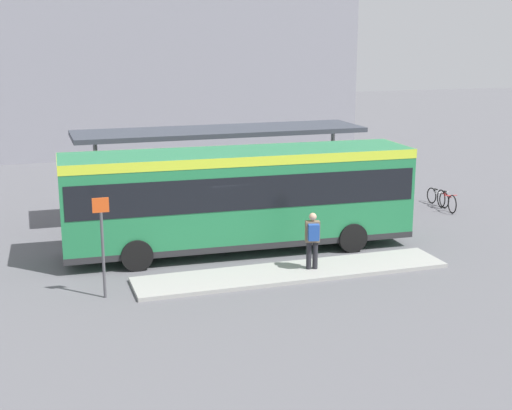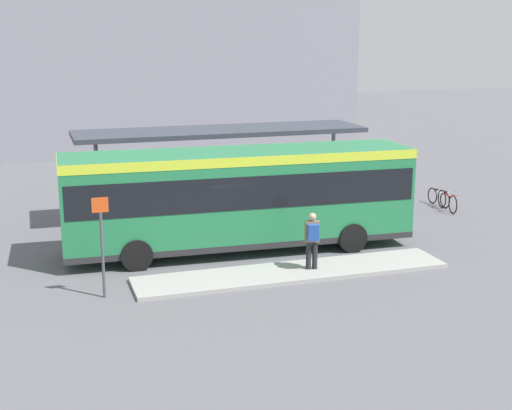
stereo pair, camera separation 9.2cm
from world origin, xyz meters
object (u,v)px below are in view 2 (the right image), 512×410
at_px(city_bus, 240,193).
at_px(pedestrian_waiting, 312,237).
at_px(bicycle_white, 439,198).
at_px(potted_planter_near_shelter, 273,211).
at_px(bicycle_red, 447,201).
at_px(platform_sign, 102,243).

relative_size(city_bus, pedestrian_waiting, 6.62).
height_order(bicycle_white, potted_planter_near_shelter, potted_planter_near_shelter).
height_order(pedestrian_waiting, bicycle_red, pedestrian_waiting).
bearing_deg(bicycle_white, pedestrian_waiting, -54.58).
bearing_deg(bicycle_red, platform_sign, -60.70).
relative_size(city_bus, platform_sign, 4.11).
distance_m(bicycle_red, potted_planter_near_shelter, 7.69).
xyz_separation_m(potted_planter_near_shelter, platform_sign, (-6.75, -5.41, 0.91)).
xyz_separation_m(city_bus, bicycle_white, (9.75, 3.54, -1.60)).
bearing_deg(city_bus, bicycle_red, 18.00).
height_order(bicycle_white, platform_sign, platform_sign).
xyz_separation_m(city_bus, pedestrian_waiting, (1.39, -2.91, -0.83)).
height_order(city_bus, potted_planter_near_shelter, city_bus).
bearing_deg(bicycle_red, pedestrian_waiting, -48.27).
distance_m(bicycle_white, potted_planter_near_shelter, 7.88).
relative_size(pedestrian_waiting, potted_planter_near_shelter, 1.40).
relative_size(bicycle_red, platform_sign, 0.63).
bearing_deg(bicycle_red, bicycle_white, 180.00).
relative_size(pedestrian_waiting, bicycle_red, 0.98).
xyz_separation_m(pedestrian_waiting, platform_sign, (-6.17, -0.16, 0.44)).
height_order(potted_planter_near_shelter, platform_sign, platform_sign).
relative_size(potted_planter_near_shelter, platform_sign, 0.44).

